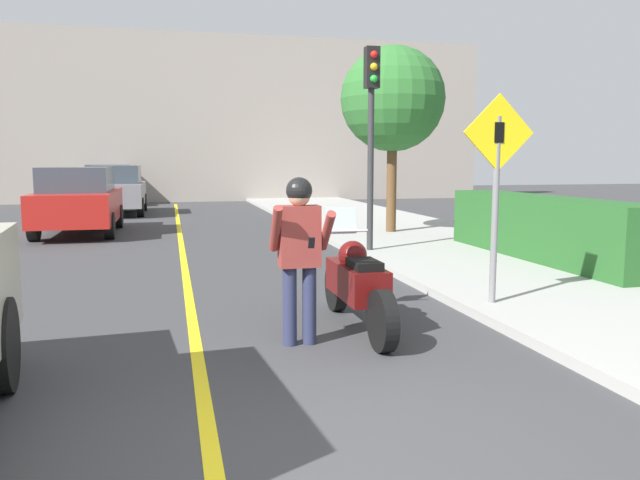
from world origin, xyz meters
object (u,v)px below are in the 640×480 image
(motorcycle, at_px, (356,283))
(street_tree, at_px, (393,100))
(parked_car_grey, at_px, (117,190))
(person_biker, at_px, (299,244))
(parked_car_red, at_px, (79,200))
(traffic_light, at_px, (371,111))
(parked_car_silver, at_px, (109,184))
(crossing_sign, at_px, (497,179))

(motorcycle, bearing_deg, street_tree, 67.52)
(parked_car_grey, bearing_deg, motorcycle, -76.90)
(person_biker, height_order, street_tree, street_tree)
(person_biker, xyz_separation_m, street_tree, (4.01, 8.40, 2.27))
(parked_car_grey, bearing_deg, parked_car_red, -94.22)
(person_biker, relative_size, parked_car_grey, 0.40)
(parked_car_grey, bearing_deg, traffic_light, -63.47)
(parked_car_silver, bearing_deg, traffic_light, -69.11)
(street_tree, relative_size, parked_car_grey, 1.06)
(parked_car_red, xyz_separation_m, parked_car_grey, (0.44, 5.97, 0.00))
(motorcycle, relative_size, parked_car_red, 0.56)
(crossing_sign, xyz_separation_m, parked_car_red, (-6.03, 9.82, -0.77))
(crossing_sign, bearing_deg, parked_car_silver, 106.64)
(crossing_sign, distance_m, parked_car_silver, 22.03)
(street_tree, height_order, parked_car_grey, street_tree)
(parked_car_red, relative_size, parked_car_silver, 1.00)
(street_tree, xyz_separation_m, parked_car_red, (-7.48, 2.22, -2.43))
(motorcycle, bearing_deg, parked_car_grey, 103.10)
(crossing_sign, bearing_deg, motorcycle, -169.67)
(traffic_light, distance_m, parked_car_silver, 17.68)
(street_tree, height_order, parked_car_red, street_tree)
(crossing_sign, bearing_deg, street_tree, 79.20)
(crossing_sign, bearing_deg, person_biker, -162.75)
(parked_car_grey, bearing_deg, person_biker, -79.67)
(traffic_light, bearing_deg, person_biker, -114.75)
(traffic_light, distance_m, parked_car_red, 8.12)
(crossing_sign, height_order, parked_car_red, crossing_sign)
(person_biker, bearing_deg, street_tree, 64.46)
(motorcycle, distance_m, traffic_light, 5.79)
(crossing_sign, relative_size, traffic_light, 0.65)
(crossing_sign, distance_m, street_tree, 7.92)
(motorcycle, distance_m, parked_car_grey, 16.55)
(street_tree, relative_size, parked_car_silver, 1.06)
(person_biker, distance_m, traffic_light, 6.28)
(motorcycle, xyz_separation_m, person_biker, (-0.73, -0.46, 0.52))
(traffic_light, bearing_deg, parked_car_silver, 110.89)
(person_biker, distance_m, parked_car_silver, 22.21)
(street_tree, bearing_deg, traffic_light, -117.00)
(traffic_light, height_order, parked_car_grey, traffic_light)
(crossing_sign, height_order, street_tree, street_tree)
(crossing_sign, xyz_separation_m, parked_car_grey, (-5.59, 15.79, -0.77))
(parked_car_red, bearing_deg, parked_car_silver, 91.42)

